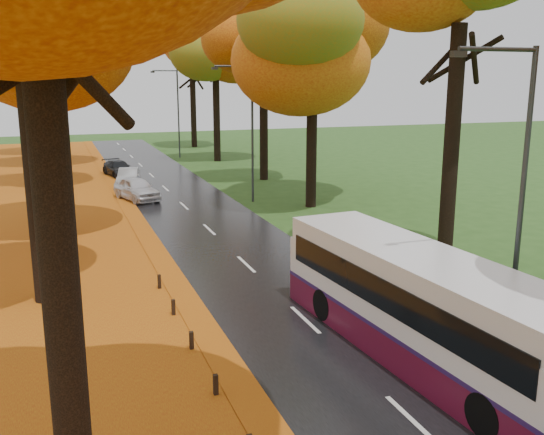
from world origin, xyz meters
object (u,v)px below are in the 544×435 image
streetlamp_near (515,182)px  streetlamp_mid (248,123)px  car_silver (128,177)px  car_white (137,189)px  streetlamp_far (175,106)px  bus (421,304)px  car_dark (118,168)px

streetlamp_near → streetlamp_mid: 22.00m
car_silver → car_white: bearing=-78.7°
streetlamp_near → car_white: 25.79m
streetlamp_far → bus: (-2.07, -43.30, -3.21)m
bus → car_silver: bus is taller
streetlamp_far → bus: streetlamp_far is taller
streetlamp_near → car_silver: (-6.14, 29.74, -4.07)m
streetlamp_near → bus: bearing=161.2°
streetlamp_far → car_silver: streetlamp_far is taller
streetlamp_near → car_white: size_ratio=1.99×
streetlamp_mid → streetlamp_far: 22.00m
streetlamp_far → car_dark: streetlamp_far is taller
car_dark → bus: bearing=-95.4°
streetlamp_far → car_white: 20.67m
car_dark → car_white: bearing=-102.2°
streetlamp_mid → car_dark: 14.71m
streetlamp_near → streetlamp_mid: bearing=90.0°
bus → car_silver: size_ratio=2.93×
car_white → car_dark: 9.94m
streetlamp_far → car_silver: 16.05m
streetlamp_near → car_silver: streetlamp_near is taller
streetlamp_far → streetlamp_mid: bearing=-90.0°
streetlamp_mid → car_white: bearing=156.6°
streetlamp_near → car_dark: 35.45m
streetlamp_mid → car_white: (-6.25, 2.70, -3.99)m
bus → car_silver: 29.33m
car_white → car_dark: bearing=73.1°
streetlamp_near → streetlamp_far: bearing=90.0°
bus → car_dark: (-4.23, 33.94, -0.90)m
car_silver → streetlamp_near: bearing=-65.9°
streetlamp_mid → bus: size_ratio=0.74×
bus → streetlamp_far: bearing=82.9°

